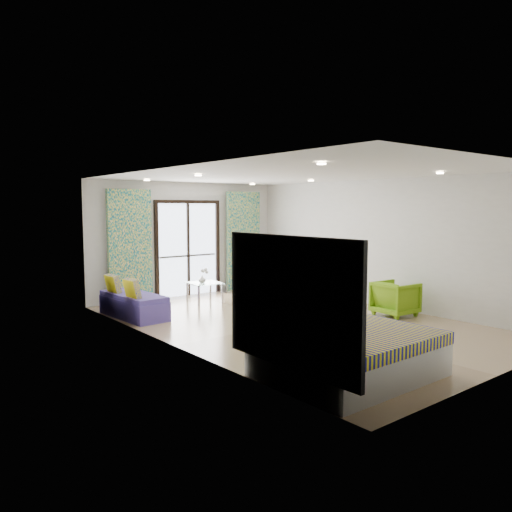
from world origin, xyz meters
TOP-DOWN VIEW (x-y plane):
  - floor at (0.00, 0.00)m, footprint 5.00×7.50m
  - ceiling at (0.00, 0.00)m, footprint 5.00×7.50m
  - wall_back at (0.00, 3.75)m, footprint 5.00×0.01m
  - wall_front at (0.00, -3.75)m, footprint 5.00×0.01m
  - wall_left at (-2.50, 0.00)m, footprint 0.01×7.50m
  - wall_right at (2.50, 0.00)m, footprint 0.01×7.50m
  - balcony_door at (0.00, 3.72)m, footprint 1.76×0.08m
  - balcony_rail at (0.00, 3.73)m, footprint 1.52×0.03m
  - curtain_left at (-1.55, 3.57)m, footprint 1.00×0.10m
  - curtain_right at (1.55, 3.57)m, footprint 1.00×0.10m
  - downlight_a at (-1.40, -2.00)m, footprint 0.12×0.12m
  - downlight_b at (1.40, -2.00)m, footprint 0.12×0.12m
  - downlight_c at (-1.40, 1.00)m, footprint 0.12×0.12m
  - downlight_d at (1.40, 1.00)m, footprint 0.12×0.12m
  - downlight_e at (-1.40, 3.00)m, footprint 0.12×0.12m
  - downlight_f at (1.40, 3.00)m, footprint 0.12×0.12m
  - headboard at (-2.46, -2.56)m, footprint 0.06×2.10m
  - switch_plate at (-2.47, -1.31)m, footprint 0.02×0.10m
  - bed at (-1.48, -2.56)m, footprint 2.04×1.67m
  - daybed_left at (-2.11, 2.26)m, footprint 0.73×1.68m
  - daybed_right at (2.12, 2.60)m, footprint 0.75×1.81m
  - coffee_table at (-0.20, 2.69)m, footprint 0.73×0.73m
  - vase at (-0.28, 2.67)m, footprint 0.22×0.22m
  - armchair at (1.94, -0.81)m, footprint 0.72×0.76m

SIDE VIEW (x-z plane):
  - floor at x=0.00m, z-range -0.01..0.01m
  - daybed_left at x=-2.11m, z-range -0.15..0.66m
  - daybed_right at x=2.12m, z-range -0.17..0.72m
  - bed at x=-1.48m, z-range -0.06..0.65m
  - armchair at x=1.94m, z-range 0.00..0.74m
  - coffee_table at x=-0.20m, z-range 0.01..0.78m
  - vase at x=-0.28m, z-range 0.44..0.60m
  - balcony_rail at x=0.00m, z-range 0.93..0.97m
  - headboard at x=-2.46m, z-range 0.30..1.80m
  - switch_plate at x=-2.47m, z-range 1.00..1.10m
  - curtain_left at x=-1.55m, z-range 0.00..2.50m
  - curtain_right at x=1.55m, z-range 0.00..2.50m
  - balcony_door at x=0.00m, z-range 0.12..2.40m
  - wall_back at x=0.00m, z-range 0.00..2.70m
  - wall_front at x=0.00m, z-range 0.00..2.70m
  - wall_left at x=-2.50m, z-range 0.00..2.70m
  - wall_right at x=2.50m, z-range 0.00..2.70m
  - downlight_a at x=-1.40m, z-range 2.66..2.68m
  - downlight_b at x=1.40m, z-range 2.66..2.68m
  - downlight_c at x=-1.40m, z-range 2.66..2.68m
  - downlight_d at x=1.40m, z-range 2.66..2.68m
  - downlight_e at x=-1.40m, z-range 2.66..2.68m
  - downlight_f at x=1.40m, z-range 2.66..2.68m
  - ceiling at x=0.00m, z-range 2.70..2.71m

